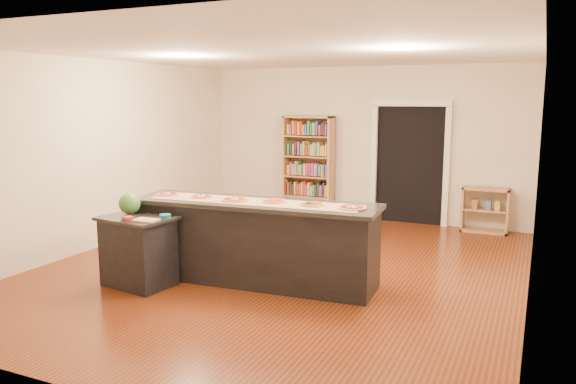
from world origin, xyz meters
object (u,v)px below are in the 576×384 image
at_px(bookshelf, 308,166).
at_px(waste_bin, 343,213).
at_px(low_shelf, 485,210).
at_px(side_counter, 138,251).
at_px(watermelon, 130,204).
at_px(kitchen_island, 255,241).

xyz_separation_m(bookshelf, waste_bin, (0.78, -0.20, -0.80)).
bearing_deg(low_shelf, bookshelf, -179.87).
relative_size(side_counter, low_shelf, 1.13).
height_order(low_shelf, watermelon, watermelon).
bearing_deg(low_shelf, watermelon, -129.42).
xyz_separation_m(bookshelf, watermelon, (-0.49, -4.49, 0.02)).
height_order(kitchen_island, waste_bin, kitchen_island).
xyz_separation_m(kitchen_island, watermelon, (-1.39, -0.61, 0.47)).
bearing_deg(watermelon, bookshelf, 83.78).
distance_m(bookshelf, watermelon, 4.52).
bearing_deg(watermelon, waste_bin, 73.55).
height_order(waste_bin, watermelon, watermelon).
xyz_separation_m(low_shelf, watermelon, (-3.70, -4.50, 0.59)).
relative_size(side_counter, waste_bin, 2.81).
height_order(side_counter, low_shelf, side_counter).
bearing_deg(bookshelf, kitchen_island, -77.01).
bearing_deg(waste_bin, low_shelf, 4.93).
relative_size(waste_bin, watermelon, 1.17).
bearing_deg(side_counter, low_shelf, 60.60).
height_order(side_counter, watermelon, watermelon).
relative_size(low_shelf, waste_bin, 2.49).
relative_size(kitchen_island, watermelon, 11.71).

